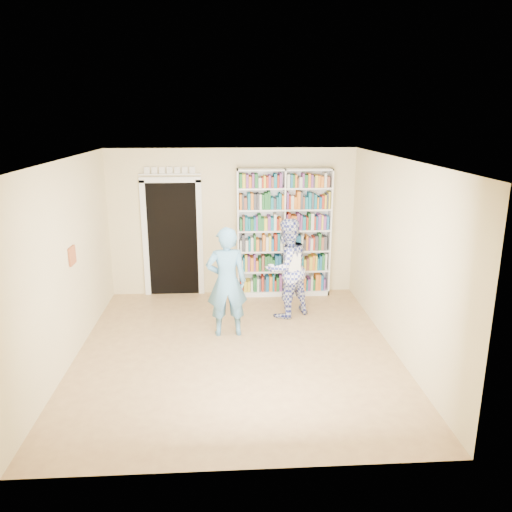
% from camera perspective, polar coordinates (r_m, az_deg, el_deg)
% --- Properties ---
extents(floor, '(5.00, 5.00, 0.00)m').
position_cam_1_polar(floor, '(7.27, -2.24, -10.78)').
color(floor, '#9B714B').
rests_on(floor, ground).
extents(ceiling, '(5.00, 5.00, 0.00)m').
position_cam_1_polar(ceiling, '(6.53, -2.50, 10.94)').
color(ceiling, white).
rests_on(ceiling, wall_back).
extents(wall_back, '(4.50, 0.00, 4.50)m').
position_cam_1_polar(wall_back, '(9.21, -2.72, 3.82)').
color(wall_back, beige).
rests_on(wall_back, floor).
extents(wall_left, '(0.00, 5.00, 5.00)m').
position_cam_1_polar(wall_left, '(7.10, -20.83, -0.79)').
color(wall_left, beige).
rests_on(wall_left, floor).
extents(wall_right, '(0.00, 5.00, 5.00)m').
position_cam_1_polar(wall_right, '(7.18, 15.89, -0.18)').
color(wall_right, beige).
rests_on(wall_right, floor).
extents(bookshelf, '(1.71, 0.32, 2.35)m').
position_cam_1_polar(bookshelf, '(9.15, 3.19, 2.69)').
color(bookshelf, white).
rests_on(bookshelf, floor).
extents(doorway, '(1.10, 0.08, 2.43)m').
position_cam_1_polar(doorway, '(9.27, -9.52, 2.63)').
color(doorway, black).
rests_on(doorway, floor).
extents(wall_art, '(0.03, 0.25, 0.25)m').
position_cam_1_polar(wall_art, '(7.27, -20.27, 0.04)').
color(wall_art, maroon).
rests_on(wall_art, wall_left).
extents(man_blue, '(0.64, 0.45, 1.69)m').
position_cam_1_polar(man_blue, '(7.49, -3.38, -2.99)').
color(man_blue, '#4F87AF').
rests_on(man_blue, floor).
extents(man_plaid, '(1.01, 0.95, 1.66)m').
position_cam_1_polar(man_plaid, '(8.22, 3.52, -1.39)').
color(man_plaid, navy).
rests_on(man_plaid, floor).
extents(paper_sheet, '(0.20, 0.07, 0.29)m').
position_cam_1_polar(paper_sheet, '(7.96, 4.45, -0.75)').
color(paper_sheet, white).
rests_on(paper_sheet, man_plaid).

